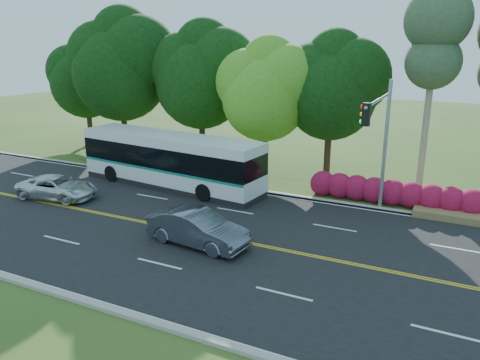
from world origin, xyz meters
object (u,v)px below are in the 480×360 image
at_px(sedan, 198,228).
at_px(transit_bus, 170,161).
at_px(traffic_signal, 380,131).
at_px(suv, 57,187).

bearing_deg(sedan, transit_bus, 48.09).
relative_size(transit_bus, sedan, 2.66).
distance_m(traffic_signal, suv, 18.32).
relative_size(traffic_signal, suv, 1.49).
bearing_deg(transit_bus, sedan, -41.98).
bearing_deg(suv, transit_bus, -51.02).
xyz_separation_m(traffic_signal, transit_bus, (-12.69, 0.40, -3.02)).
bearing_deg(transit_bus, suv, -126.69).
height_order(traffic_signal, sedan, traffic_signal).
distance_m(transit_bus, sedan, 9.31).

